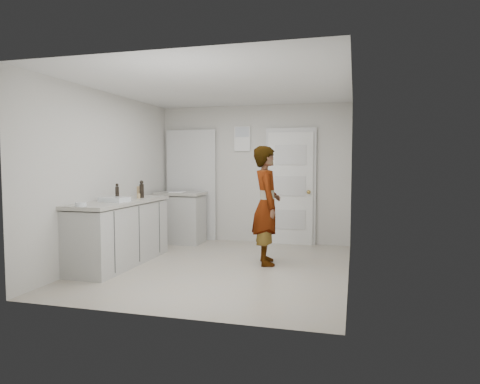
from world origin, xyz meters
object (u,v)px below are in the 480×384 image
(baking_dish, at_px, (114,200))
(egg_bowl, at_px, (81,204))
(spice_jar, at_px, (139,196))
(oil_cruet_a, at_px, (142,189))
(person, at_px, (266,205))
(oil_cruet_b, at_px, (117,192))
(cake_mix_box, at_px, (140,192))

(baking_dish, bearing_deg, egg_bowl, -93.96)
(spice_jar, distance_m, oil_cruet_a, 0.17)
(person, bearing_deg, oil_cruet_b, 86.07)
(person, bearing_deg, baking_dish, 92.54)
(egg_bowl, bearing_deg, oil_cruet_a, 86.02)
(cake_mix_box, distance_m, oil_cruet_a, 0.13)
(baking_dish, relative_size, egg_bowl, 2.89)
(spice_jar, relative_size, oil_cruet_a, 0.28)
(cake_mix_box, distance_m, oil_cruet_b, 0.57)
(spice_jar, bearing_deg, oil_cruet_a, 99.14)
(oil_cruet_b, xyz_separation_m, baking_dish, (0.09, -0.23, -0.09))
(oil_cruet_a, distance_m, egg_bowl, 1.39)
(oil_cruet_b, bearing_deg, person, 14.68)
(oil_cruet_a, relative_size, baking_dish, 0.67)
(person, xyz_separation_m, spice_jar, (-1.92, -0.22, 0.11))
(person, height_order, baking_dish, person)
(oil_cruet_a, xyz_separation_m, baking_dish, (-0.05, -0.70, -0.10))
(oil_cruet_a, bearing_deg, spice_jar, -80.86)
(person, height_order, egg_bowl, person)
(person, height_order, cake_mix_box, person)
(cake_mix_box, relative_size, baking_dish, 0.43)
(baking_dish, bearing_deg, oil_cruet_a, 86.01)
(cake_mix_box, height_order, spice_jar, cake_mix_box)
(person, relative_size, cake_mix_box, 9.99)
(cake_mix_box, height_order, baking_dish, cake_mix_box)
(cake_mix_box, distance_m, spice_jar, 0.27)
(baking_dish, bearing_deg, oil_cruet_b, 111.90)
(person, relative_size, baking_dish, 4.28)
(cake_mix_box, xyz_separation_m, egg_bowl, (-0.02, -1.48, -0.06))
(cake_mix_box, xyz_separation_m, oil_cruet_b, (-0.06, -0.57, 0.03))
(spice_jar, relative_size, oil_cruet_b, 0.31)
(person, distance_m, spice_jar, 1.93)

